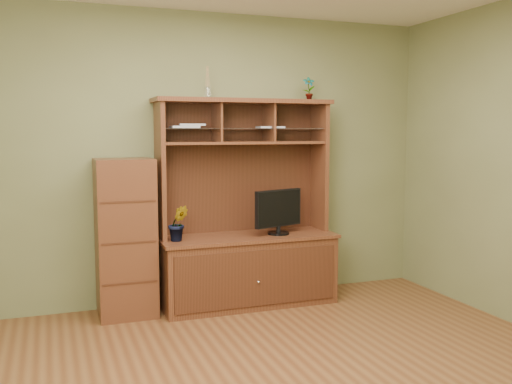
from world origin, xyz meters
TOP-DOWN VIEW (x-y plane):
  - room at (0.00, 0.00)m, footprint 4.54×4.04m
  - media_hutch at (0.34, 1.73)m, footprint 1.66×0.61m
  - monitor at (0.63, 1.64)m, footprint 0.51×0.21m
  - orchid_plant at (-0.32, 1.65)m, footprint 0.19×0.16m
  - top_plant at (1.00, 1.80)m, footprint 0.13×0.11m
  - reed_diffuser at (-0.00, 1.81)m, footprint 0.06×0.06m
  - magazines at (0.07, 1.80)m, footprint 1.07×0.21m
  - side_cabinet at (-0.76, 1.76)m, footprint 0.49×0.45m

SIDE VIEW (x-z plane):
  - media_hutch at x=0.34m, z-range -0.43..1.47m
  - side_cabinet at x=-0.76m, z-range 0.00..1.37m
  - orchid_plant at x=-0.32m, z-range 0.65..0.97m
  - monitor at x=0.63m, z-range 0.66..1.08m
  - room at x=0.00m, z-range -0.02..2.72m
  - magazines at x=0.07m, z-range 1.63..1.67m
  - reed_diffuser at x=0.00m, z-range 1.87..2.16m
  - top_plant at x=1.00m, z-range 1.90..2.12m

